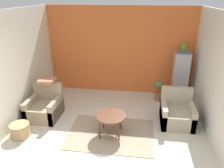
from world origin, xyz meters
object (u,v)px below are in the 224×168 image
coffee_table (111,117)px  armchair_right (177,113)px  birdcage (180,78)px  potted_plant (159,89)px  parrot (184,48)px  wicker_basket (20,130)px  armchair_left (45,107)px

coffee_table → armchair_right: bearing=24.6°
armchair_right → birdcage: size_ratio=0.57×
coffee_table → potted_plant: size_ratio=1.10×
parrot → birdcage: bearing=-90.0°
coffee_table → parrot: bearing=49.1°
potted_plant → wicker_basket: potted_plant is taller
parrot → wicker_basket: bearing=-147.5°
coffee_table → wicker_basket: coffee_table is taller
potted_plant → wicker_basket: 3.97m
wicker_basket → potted_plant: bearing=35.7°
coffee_table → potted_plant: (1.18, 1.94, -0.09)m
coffee_table → potted_plant: potted_plant is taller
potted_plant → parrot: bearing=11.4°
armchair_left → wicker_basket: 0.95m
parrot → potted_plant: bearing=-168.6°
armchair_left → parrot: size_ratio=3.56×
armchair_right → potted_plant: size_ratio=1.35×
armchair_right → potted_plant: armchair_right is taller
coffee_table → armchair_right: armchair_right is taller
armchair_left → birdcage: size_ratio=0.57×
birdcage → parrot: size_ratio=6.25×
parrot → wicker_basket: size_ratio=0.54×
armchair_left → wicker_basket: size_ratio=1.93×
armchair_left → parrot: bearing=22.7°
birdcage → armchair_right: bearing=-99.2°
potted_plant → armchair_right: bearing=-72.3°
armchair_right → parrot: (0.22, 1.34, 1.35)m
birdcage → potted_plant: 0.72m
birdcage → potted_plant: bearing=-168.8°
coffee_table → wicker_basket: size_ratio=1.57×
armchair_right → parrot: size_ratio=3.56×
armchair_left → parrot: parrot is taller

